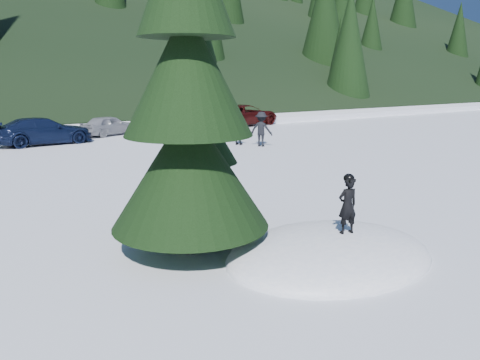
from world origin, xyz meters
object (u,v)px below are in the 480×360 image
adult_0 (218,134)px  car_5 (195,125)px  spruce_tall (188,89)px  adult_2 (261,129)px  spruce_short (200,140)px  child_skier (347,205)px  car_4 (109,125)px  car_6 (245,115)px  adult_1 (239,130)px  car_3 (44,131)px

adult_0 → car_5: bearing=-54.1°
spruce_tall → adult_2: spruce_tall is taller
spruce_short → adult_2: size_ratio=3.03×
spruce_tall → child_skier: size_ratio=7.51×
spruce_tall → adult_2: 15.10m
child_skier → adult_0: 12.92m
car_4 → car_6: (10.18, 0.41, 0.15)m
spruce_tall → adult_0: spruce_tall is taller
child_skier → adult_1: 15.68m
adult_0 → spruce_short: bearing=112.6°
spruce_short → car_5: bearing=63.0°
spruce_tall → car_6: (14.82, 20.39, -2.56)m
adult_1 → car_6: size_ratio=0.28×
adult_1 → car_4: adult_1 is taller
adult_0 → car_6: (8.16, 10.10, -0.18)m
adult_1 → car_6: (5.73, 8.10, -0.01)m
adult_2 → car_3: size_ratio=0.36×
child_skier → car_5: (6.58, 19.18, -0.43)m
adult_0 → car_4: (-2.02, 9.69, -0.33)m
spruce_short → adult_2: 13.25m
adult_1 → car_5: 4.95m
spruce_tall → child_skier: (2.50, -1.93, -2.27)m
child_skier → car_5: size_ratio=0.30×
spruce_short → adult_0: bearing=57.5°
spruce_short → adult_0: spruce_short is taller
car_3 → adult_1: bearing=-129.1°
spruce_tall → spruce_short: spruce_tall is taller
car_5 → car_3: bearing=75.1°
spruce_tall → adult_2: (9.79, 11.24, -2.43)m
spruce_short → car_4: bearing=78.9°
adult_2 → spruce_tall: bearing=102.6°
adult_0 → car_3: 9.90m
car_4 → spruce_tall: bearing=145.4°
spruce_tall → adult_2: size_ratio=4.86×
child_skier → adult_2: size_ratio=0.65×
spruce_tall → child_skier: 3.89m
spruce_tall → car_3: bearing=88.3°
child_skier → adult_0: bearing=-98.4°
car_5 → child_skier: bearing=151.6°
car_4 → adult_2: bearing=-171.1°
spruce_short → adult_1: bearing=53.4°
spruce_tall → car_3: 18.26m
adult_1 → child_skier: bearing=123.1°
adult_2 → adult_1: bearing=-2.8°
car_3 → car_6: car_6 is taller
child_skier → car_3: (-1.97, 19.99, -0.34)m
adult_2 → car_3: (-9.26, 6.83, -0.17)m
spruce_short → adult_2: (8.79, 9.84, -1.22)m
child_skier → car_4: 22.02m
adult_0 → car_4: bearing=-23.2°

